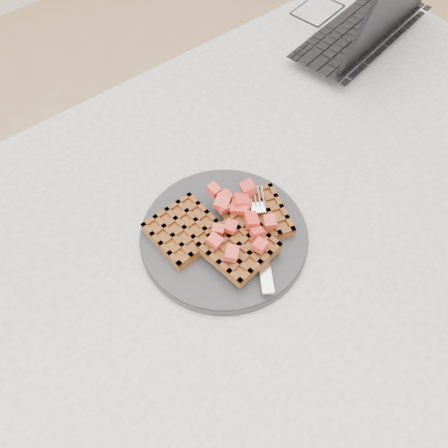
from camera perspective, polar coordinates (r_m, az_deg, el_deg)
name	(u,v)px	position (r m, az deg, el deg)	size (l,w,h in m)	color
ground	(254,366)	(1.45, 3.48, -15.94)	(4.00, 4.00, 0.00)	tan
table	(273,247)	(0.87, 5.58, -2.68)	(1.20, 0.80, 0.75)	beige
plate	(224,236)	(0.73, 0.00, -1.41)	(0.25, 0.25, 0.02)	black
waffles	(226,231)	(0.72, 0.20, -0.76)	(0.20, 0.17, 0.03)	brown
strawberry_pile	(224,218)	(0.70, 0.00, 0.65)	(0.15, 0.15, 0.02)	#9E0F0A
fork	(260,234)	(0.72, 4.13, -1.13)	(0.02, 0.18, 0.02)	silver
laptop	(353,20)	(1.10, 14.49, 21.68)	(0.36, 0.29, 0.22)	black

